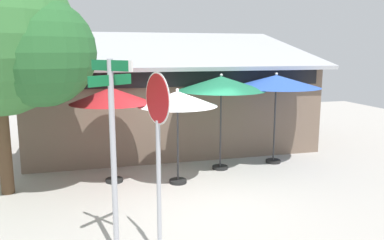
% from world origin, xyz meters
% --- Properties ---
extents(ground_plane, '(28.00, 28.00, 0.10)m').
position_xyz_m(ground_plane, '(0.00, 0.00, -0.05)').
color(ground_plane, '#ADA8A0').
extents(cafe_building, '(9.55, 5.45, 4.01)m').
position_xyz_m(cafe_building, '(0.35, 5.38, 1.52)').
color(cafe_building, '#705B4C').
rests_on(cafe_building, ground).
extents(street_sign_post, '(0.67, 0.72, 3.16)m').
position_xyz_m(street_sign_post, '(-1.98, -1.88, 1.91)').
color(street_sign_post, '#A8AAB2').
rests_on(street_sign_post, ground).
extents(stop_sign, '(0.23, 0.76, 2.97)m').
position_xyz_m(stop_sign, '(-1.32, -2.15, 2.08)').
color(stop_sign, '#A8AAB2').
rests_on(stop_sign, ground).
extents(patio_umbrella_crimson_left, '(2.01, 2.01, 2.47)m').
position_xyz_m(patio_umbrella_crimson_left, '(-1.80, 1.74, 2.18)').
color(patio_umbrella_crimson_left, black).
rests_on(patio_umbrella_crimson_left, ground).
extents(patio_umbrella_ivory_center, '(1.95, 1.95, 2.39)m').
position_xyz_m(patio_umbrella_ivory_center, '(-0.25, 1.24, 2.11)').
color(patio_umbrella_ivory_center, black).
rests_on(patio_umbrella_ivory_center, ground).
extents(patio_umbrella_forest_green_right, '(2.44, 2.44, 2.67)m').
position_xyz_m(patio_umbrella_forest_green_right, '(1.16, 2.08, 2.39)').
color(patio_umbrella_forest_green_right, black).
rests_on(patio_umbrella_forest_green_right, ground).
extents(patio_umbrella_royal_blue_far_right, '(2.52, 2.52, 2.67)m').
position_xyz_m(patio_umbrella_royal_blue_far_right, '(2.89, 2.25, 2.40)').
color(patio_umbrella_royal_blue_far_right, black).
rests_on(patio_umbrella_royal_blue_far_right, ground).
extents(shade_tree, '(3.92, 3.53, 5.36)m').
position_xyz_m(shade_tree, '(-4.02, 1.48, 3.50)').
color(shade_tree, brown).
rests_on(shade_tree, ground).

